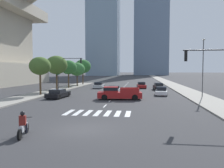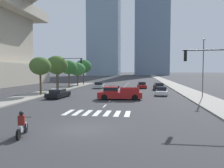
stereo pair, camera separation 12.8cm
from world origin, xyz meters
name	(u,v)px [view 2 (the right image)]	position (x,y,z in m)	size (l,w,h in m)	color
ground_plane	(81,129)	(0.00, 0.00, 0.00)	(800.00, 800.00, 0.00)	#333335
sidewalk_east	(184,90)	(12.05, 30.00, 0.07)	(4.00, 260.00, 0.15)	gray
sidewalk_west	(63,89)	(-12.05, 30.00, 0.07)	(4.00, 260.00, 0.15)	gray
crosswalk_near	(97,113)	(0.00, 5.51, 0.00)	(5.85, 2.75, 0.01)	silver
lane_divider_center	(123,88)	(0.00, 33.51, 0.00)	(0.14, 50.00, 0.01)	silver
motorcycle_trailing	(22,126)	(-2.95, -1.96, 0.58)	(0.81, 2.02, 1.49)	black
pickup_truck	(117,93)	(0.79, 15.01, 0.81)	(5.88, 2.45, 1.67)	maroon
sedan_white_0	(162,91)	(7.01, 21.22, 0.57)	(2.10, 4.45, 1.23)	silver
sedan_black_1	(159,87)	(7.28, 30.02, 0.62)	(2.04, 4.51, 1.35)	black
sedan_red_2	(142,85)	(3.98, 34.29, 0.59)	(2.09, 4.40, 1.30)	maroon
sedan_silver_3	(99,85)	(-5.07, 33.02, 0.60)	(1.89, 4.77, 1.31)	#B7BABF
sedan_black_4	(58,94)	(-7.58, 15.68, 0.57)	(2.16, 4.62, 1.22)	black
sedan_silver_5	(113,90)	(-0.65, 22.20, 0.58)	(2.32, 4.90, 1.24)	#B7BABF
traffic_signal_near	(214,67)	(9.68, 5.06, 4.05)	(4.25, 0.28, 5.71)	#333335
traffic_signal_far	(67,67)	(-9.22, 24.28, 4.38)	(4.77, 0.28, 6.18)	#333335
street_lamp_east	(203,64)	(12.35, 18.36, 4.76)	(0.50, 0.24, 8.02)	#3F3F42
street_tree_nearest	(40,66)	(-11.25, 18.01, 4.46)	(3.19, 3.19, 5.69)	#4C3823
street_tree_second	(57,65)	(-11.25, 24.65, 4.78)	(3.90, 3.90, 6.30)	#4C3823
street_tree_third	(69,67)	(-11.25, 31.36, 4.45)	(3.44, 3.44, 5.78)	#4C3823
street_tree_fourth	(78,69)	(-11.25, 37.75, 4.09)	(3.71, 3.71, 5.52)	#4C3823
street_tree_fifth	(83,66)	(-11.25, 43.12, 4.85)	(4.22, 4.22, 6.50)	#4C3823
office_tower_center_skyline	(152,24)	(11.88, 174.11, 41.56)	(26.87, 27.91, 91.77)	slate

